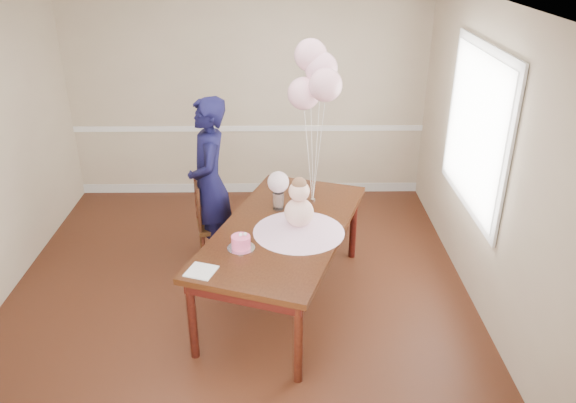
{
  "coord_description": "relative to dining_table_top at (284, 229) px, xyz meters",
  "views": [
    {
      "loc": [
        0.42,
        -4.43,
        3.22
      ],
      "look_at": [
        0.48,
        0.02,
        1.05
      ],
      "focal_mm": 35.0,
      "sensor_mm": 36.0,
      "label": 1
    }
  ],
  "objects": [
    {
      "name": "floor",
      "position": [
        -0.44,
        -0.02,
        -0.78
      ],
      "size": [
        4.5,
        5.0,
        0.0
      ],
      "primitive_type": "cube",
      "color": "#34170D",
      "rests_on": "ground"
    },
    {
      "name": "ceiling",
      "position": [
        -0.44,
        -0.02,
        1.92
      ],
      "size": [
        4.5,
        5.0,
        0.02
      ],
      "primitive_type": "cube",
      "color": "silver",
      "rests_on": "wall_back"
    },
    {
      "name": "wall_back",
      "position": [
        -0.44,
        2.48,
        0.57
      ],
      "size": [
        4.5,
        0.02,
        2.7
      ],
      "primitive_type": "cube",
      "color": "tan",
      "rests_on": "floor"
    },
    {
      "name": "wall_front",
      "position": [
        -0.44,
        -2.52,
        0.57
      ],
      "size": [
        4.5,
        0.02,
        2.7
      ],
      "primitive_type": "cube",
      "color": "tan",
      "rests_on": "floor"
    },
    {
      "name": "wall_right",
      "position": [
        1.81,
        -0.02,
        0.57
      ],
      "size": [
        0.02,
        5.0,
        2.7
      ],
      "primitive_type": "cube",
      "color": "tan",
      "rests_on": "floor"
    },
    {
      "name": "chair_rail_trim",
      "position": [
        -0.44,
        2.47,
        0.12
      ],
      "size": [
        4.5,
        0.02,
        0.07
      ],
      "primitive_type": "cube",
      "color": "white",
      "rests_on": "wall_back"
    },
    {
      "name": "baseboard_trim",
      "position": [
        -0.44,
        2.47,
        -0.72
      ],
      "size": [
        4.5,
        0.02,
        0.12
      ],
      "primitive_type": "cube",
      "color": "silver",
      "rests_on": "floor"
    },
    {
      "name": "window_frame",
      "position": [
        1.79,
        0.48,
        0.77
      ],
      "size": [
        0.02,
        1.66,
        1.56
      ],
      "primitive_type": "cube",
      "color": "silver",
      "rests_on": "wall_right"
    },
    {
      "name": "window_blinds",
      "position": [
        1.77,
        0.48,
        0.77
      ],
      "size": [
        0.01,
        1.5,
        1.4
      ],
      "primitive_type": "cube",
      "color": "white",
      "rests_on": "wall_right"
    },
    {
      "name": "dining_table_top",
      "position": [
        0.0,
        0.0,
        0.0
      ],
      "size": [
        1.71,
        2.37,
        0.05
      ],
      "primitive_type": "cube",
      "rotation": [
        0.0,
        0.0,
        -0.33
      ],
      "color": "black",
      "rests_on": "table_leg_fl"
    },
    {
      "name": "table_apron",
      "position": [
        0.0,
        0.0,
        -0.08
      ],
      "size": [
        1.57,
        2.24,
        0.11
      ],
      "primitive_type": "cube",
      "rotation": [
        0.0,
        0.0,
        -0.33
      ],
      "color": "black",
      "rests_on": "table_leg_fl"
    },
    {
      "name": "table_leg_fl",
      "position": [
        -0.74,
        -0.78,
        -0.4
      ],
      "size": [
        0.1,
        0.1,
        0.75
      ],
      "primitive_type": "cylinder",
      "rotation": [
        0.0,
        0.0,
        -0.33
      ],
      "color": "black",
      "rests_on": "floor"
    },
    {
      "name": "table_leg_fr",
      "position": [
        0.11,
        -1.08,
        -0.4
      ],
      "size": [
        0.1,
        0.1,
        0.75
      ],
      "primitive_type": "cylinder",
      "rotation": [
        0.0,
        0.0,
        -0.33
      ],
      "color": "black",
      "rests_on": "floor"
    },
    {
      "name": "table_leg_bl",
      "position": [
        -0.11,
        1.08,
        -0.4
      ],
      "size": [
        0.1,
        0.1,
        0.75
      ],
      "primitive_type": "cylinder",
      "rotation": [
        0.0,
        0.0,
        -0.33
      ],
      "color": "black",
      "rests_on": "floor"
    },
    {
      "name": "table_leg_br",
      "position": [
        0.74,
        0.78,
        -0.4
      ],
      "size": [
        0.1,
        0.1,
        0.75
      ],
      "primitive_type": "cylinder",
      "rotation": [
        0.0,
        0.0,
        -0.33
      ],
      "color": "black",
      "rests_on": "floor"
    },
    {
      "name": "baby_skirt",
      "position": [
        0.13,
        -0.1,
        0.08
      ],
      "size": [
        1.03,
        1.03,
        0.11
      ],
      "primitive_type": "cone",
      "rotation": [
        0.0,
        0.0,
        -0.33
      ],
      "color": "#E3A7C7",
      "rests_on": "dining_table_top"
    },
    {
      "name": "baby_torso",
      "position": [
        0.13,
        -0.1,
        0.22
      ],
      "size": [
        0.26,
        0.26,
        0.26
      ],
      "primitive_type": "sphere",
      "color": "pink",
      "rests_on": "baby_skirt"
    },
    {
      "name": "baby_head",
      "position": [
        0.13,
        -0.1,
        0.42
      ],
      "size": [
        0.18,
        0.18,
        0.18
      ],
      "primitive_type": "sphere",
      "color": "beige",
      "rests_on": "baby_torso"
    },
    {
      "name": "baby_hair",
      "position": [
        0.13,
        -0.1,
        0.49
      ],
      "size": [
        0.13,
        0.13,
        0.13
      ],
      "primitive_type": "sphere",
      "color": "brown",
      "rests_on": "baby_head"
    },
    {
      "name": "cake_platter",
      "position": [
        -0.36,
        -0.39,
        0.03
      ],
      "size": [
        0.3,
        0.3,
        0.01
      ],
      "primitive_type": "cylinder",
      "rotation": [
        0.0,
        0.0,
        -0.33
      ],
      "color": "silver",
      "rests_on": "dining_table_top"
    },
    {
      "name": "birthday_cake",
      "position": [
        -0.36,
        -0.39,
        0.09
      ],
      "size": [
        0.2,
        0.2,
        0.11
      ],
      "primitive_type": "cylinder",
      "rotation": [
        0.0,
        0.0,
        -0.33
      ],
      "color": "#FF508A",
      "rests_on": "cake_platter"
    },
    {
      "name": "cake_flower_a",
      "position": [
        -0.36,
        -0.39,
        0.16
      ],
      "size": [
        0.03,
        0.03,
        0.03
      ],
      "primitive_type": "sphere",
      "color": "white",
      "rests_on": "birthday_cake"
    },
    {
      "name": "cake_flower_b",
      "position": [
        -0.32,
        -0.38,
        0.16
      ],
      "size": [
        0.03,
        0.03,
        0.03
      ],
      "primitive_type": "sphere",
      "color": "silver",
      "rests_on": "birthday_cake"
    },
    {
      "name": "rose_vase_near",
      "position": [
        -0.05,
        0.36,
        0.11
      ],
      "size": [
        0.14,
        0.14,
        0.17
      ],
      "primitive_type": "cylinder",
      "rotation": [
        0.0,
        0.0,
        -0.33
      ],
      "color": "white",
      "rests_on": "dining_table_top"
    },
    {
      "name": "roses_near",
      "position": [
        -0.05,
        0.36,
        0.3
      ],
      "size": [
        0.2,
        0.2,
        0.2
      ],
      "primitive_type": "sphere",
      "color": "beige",
      "rests_on": "rose_vase_near"
    },
    {
      "name": "napkin",
      "position": [
        -0.65,
        -0.74,
        0.03
      ],
      "size": [
        0.27,
        0.27,
        0.01
      ],
      "primitive_type": "cube",
      "rotation": [
        0.0,
        0.0,
        -0.33
      ],
      "color": "silver",
      "rests_on": "dining_table_top"
    },
    {
      "name": "balloon_weight",
      "position": [
        0.29,
        0.52,
        0.04
      ],
      "size": [
        0.05,
        0.05,
        0.02
      ],
      "primitive_type": "cylinder",
      "rotation": [
        0.0,
        0.0,
        -0.33
      ],
      "color": "silver",
      "rests_on": "dining_table_top"
    },
    {
      "name": "balloon_a",
      "position": [
        0.19,
        0.56,
        1.1
      ],
      "size": [
        0.3,
        0.3,
        0.3
      ],
      "primitive_type": "sphere",
      "color": "#FFB4C6",
      "rests_on": "balloon_ribbon_a"
    },
    {
      "name": "balloon_b",
      "position": [
        0.38,
        0.44,
        1.2
      ],
      "size": [
        0.3,
        0.3,
        0.3
      ],
      "primitive_type": "sphere",
      "color": "#ECA7B5",
      "rests_on": "balloon_ribbon_b"
    },
    {
      "name": "balloon_c",
      "position": [
        0.35,
        0.62,
        1.31
      ],
      "size": [
        0.3,
        0.3,
        0.3
      ],
      "primitive_type": "sphere",
      "color": "#EDA7BD",
      "rests_on": "balloon_ribbon_c"
    },
    {
      "name": "balloon_d",
      "position": [
        0.25,
        0.67,
        1.42
      ],
      "size": [
        0.3,
        0.3,
        0.3
      ],
      "primitive_type": "sphere",
      "color": "#F2ACBD",
      "rests_on": "balloon_ribbon_d"
    },
    {
      "name": "balloon_ribbon_a",
      "position": [
        0.24,
        0.54,
        0.49
      ],
      "size": [
        0.09,
        0.04,
        0.89
      ],
      "primitive_type": "cylinder",
      "rotation": [
        0.0,
        -0.1,
        -0.33
      ],
      "color": "white",
      "rests_on": "balloon_weight"
    },
    {
      "name": "balloon_ribbon_b",
      "position": [
        0.33,
        0.48,
        0.54
      ],
      "size": [
        0.09,
        0.09,
        1.0
      ],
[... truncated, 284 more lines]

